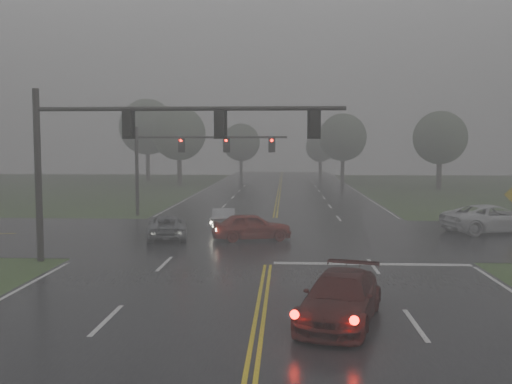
# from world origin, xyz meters

# --- Properties ---
(main_road) EXTENTS (18.00, 160.00, 0.02)m
(main_road) POSITION_xyz_m (0.00, 20.00, 0.00)
(main_road) COLOR black
(main_road) RESTS_ON ground
(cross_street) EXTENTS (120.00, 14.00, 0.02)m
(cross_street) POSITION_xyz_m (0.00, 22.00, 0.00)
(cross_street) COLOR black
(cross_street) RESTS_ON ground
(stop_bar) EXTENTS (8.50, 0.50, 0.01)m
(stop_bar) POSITION_xyz_m (4.50, 14.40, 0.00)
(stop_bar) COLOR silver
(stop_bar) RESTS_ON ground
(sedan_maroon) EXTENTS (3.24, 5.24, 1.42)m
(sedan_maroon) POSITION_xyz_m (2.37, 6.19, 0.00)
(sedan_maroon) COLOR #3E0D0B
(sedan_maroon) RESTS_ON ground
(sedan_red) EXTENTS (4.60, 2.67, 1.47)m
(sedan_red) POSITION_xyz_m (-1.08, 20.56, 0.00)
(sedan_red) COLOR maroon
(sedan_red) RESTS_ON ground
(sedan_silver) EXTENTS (1.71, 4.04, 1.29)m
(sedan_silver) POSITION_xyz_m (-3.07, 24.66, 0.00)
(sedan_silver) COLOR #A1A3A9
(sedan_silver) RESTS_ON ground
(car_grey) EXTENTS (2.91, 4.85, 1.26)m
(car_grey) POSITION_xyz_m (-5.83, 20.98, 0.00)
(car_grey) COLOR slate
(car_grey) RESTS_ON ground
(pickup_white) EXTENTS (6.45, 4.33, 1.64)m
(pickup_white) POSITION_xyz_m (13.01, 23.97, 0.00)
(pickup_white) COLOR silver
(pickup_white) RESTS_ON ground
(signal_gantry_near) EXTENTS (13.67, 0.33, 7.65)m
(signal_gantry_near) POSITION_xyz_m (-6.01, 14.46, 5.37)
(signal_gantry_near) COLOR black
(signal_gantry_near) RESTS_ON ground
(signal_gantry_far) EXTENTS (11.16, 0.33, 6.53)m
(signal_gantry_far) POSITION_xyz_m (-6.78, 31.19, 4.58)
(signal_gantry_far) COLOR black
(signal_gantry_far) RESTS_ON ground
(tree_nw_a) EXTENTS (6.89, 6.89, 10.12)m
(tree_nw_a) POSITION_xyz_m (-13.03, 62.98, 6.66)
(tree_nw_a) COLOR #30251F
(tree_nw_a) RESTS_ON ground
(tree_ne_a) EXTENTS (6.47, 6.47, 9.50)m
(tree_ne_a) POSITION_xyz_m (8.45, 67.90, 6.25)
(tree_ne_a) COLOR #30251F
(tree_ne_a) RESTS_ON ground
(tree_n_mid) EXTENTS (5.81, 5.81, 8.53)m
(tree_n_mid) POSITION_xyz_m (-6.16, 77.46, 5.61)
(tree_n_mid) COLOR #30251F
(tree_n_mid) RESTS_ON ground
(tree_e_near) EXTENTS (6.27, 6.27, 9.21)m
(tree_e_near) POSITION_xyz_m (18.83, 58.04, 6.05)
(tree_e_near) COLOR #30251F
(tree_e_near) RESTS_ON ground
(tree_nw_b) EXTENTS (8.13, 8.13, 11.93)m
(tree_nw_b) POSITION_xyz_m (-19.44, 72.22, 7.86)
(tree_nw_b) COLOR #30251F
(tree_nw_b) RESTS_ON ground
(tree_n_far) EXTENTS (5.05, 5.05, 7.41)m
(tree_n_far) POSITION_xyz_m (6.62, 87.63, 4.86)
(tree_n_far) COLOR #30251F
(tree_n_far) RESTS_ON ground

